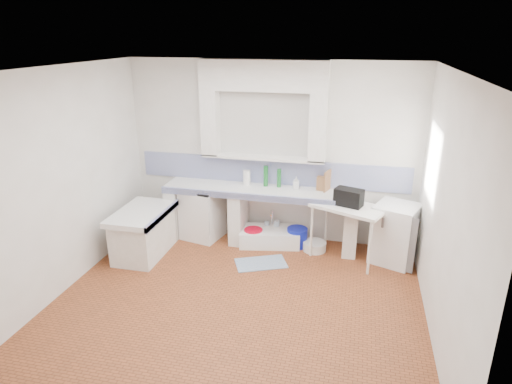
% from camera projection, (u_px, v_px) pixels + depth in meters
% --- Properties ---
extents(floor, '(4.50, 4.50, 0.00)m').
position_uv_depth(floor, '(238.00, 301.00, 5.55)').
color(floor, brown).
rests_on(floor, ground).
extents(ceiling, '(4.50, 4.50, 0.00)m').
position_uv_depth(ceiling, '(234.00, 69.00, 4.60)').
color(ceiling, white).
rests_on(ceiling, ground).
extents(wall_back, '(4.50, 0.00, 4.50)m').
position_uv_depth(wall_back, '(271.00, 153.00, 6.91)').
color(wall_back, white).
rests_on(wall_back, ground).
extents(wall_front, '(4.50, 0.00, 4.50)m').
position_uv_depth(wall_front, '(162.00, 289.00, 3.24)').
color(wall_front, white).
rests_on(wall_front, ground).
extents(wall_left, '(0.00, 4.50, 4.50)m').
position_uv_depth(wall_left, '(63.00, 182.00, 5.56)').
color(wall_left, white).
rests_on(wall_left, ground).
extents(wall_right, '(0.00, 4.50, 4.50)m').
position_uv_depth(wall_right, '(446.00, 213.00, 4.59)').
color(wall_right, white).
rests_on(wall_right, ground).
extents(alcove_mass, '(1.90, 0.25, 0.45)m').
position_uv_depth(alcove_mass, '(263.00, 75.00, 6.42)').
color(alcove_mass, white).
rests_on(alcove_mass, ground).
extents(window_frame, '(0.35, 0.86, 1.06)m').
position_uv_depth(window_frame, '(447.00, 164.00, 5.58)').
color(window_frame, '#362011').
rests_on(window_frame, ground).
extents(lace_valance, '(0.01, 0.84, 0.24)m').
position_uv_depth(lace_valance, '(439.00, 134.00, 5.49)').
color(lace_valance, white).
rests_on(lace_valance, ground).
extents(counter_slab, '(3.00, 0.60, 0.08)m').
position_uv_depth(counter_slab, '(260.00, 191.00, 6.84)').
color(counter_slab, white).
rests_on(counter_slab, ground).
extents(counter_lip, '(3.00, 0.04, 0.10)m').
position_uv_depth(counter_lip, '(256.00, 197.00, 6.58)').
color(counter_lip, navy).
rests_on(counter_lip, ground).
extents(counter_pier_left, '(0.20, 0.55, 0.82)m').
position_uv_depth(counter_pier_left, '(177.00, 210.00, 7.29)').
color(counter_pier_left, white).
rests_on(counter_pier_left, ground).
extents(counter_pier_mid, '(0.20, 0.55, 0.82)m').
position_uv_depth(counter_pier_mid, '(239.00, 216.00, 7.06)').
color(counter_pier_mid, white).
rests_on(counter_pier_mid, ground).
extents(counter_pier_right, '(0.20, 0.55, 0.82)m').
position_uv_depth(counter_pier_right, '(351.00, 227.00, 6.69)').
color(counter_pier_right, white).
rests_on(counter_pier_right, ground).
extents(peninsula_top, '(0.70, 1.10, 0.08)m').
position_uv_depth(peninsula_top, '(142.00, 213.00, 6.52)').
color(peninsula_top, white).
rests_on(peninsula_top, ground).
extents(peninsula_base, '(0.60, 1.00, 0.62)m').
position_uv_depth(peninsula_base, '(144.00, 235.00, 6.64)').
color(peninsula_base, white).
rests_on(peninsula_base, ground).
extents(peninsula_lip, '(0.04, 1.10, 0.10)m').
position_uv_depth(peninsula_lip, '(163.00, 215.00, 6.45)').
color(peninsula_lip, navy).
rests_on(peninsula_lip, ground).
extents(backsplash, '(4.27, 0.03, 0.40)m').
position_uv_depth(backsplash, '(270.00, 171.00, 7.00)').
color(backsplash, navy).
rests_on(backsplash, ground).
extents(stove, '(0.68, 0.67, 0.81)m').
position_uv_depth(stove, '(203.00, 213.00, 7.18)').
color(stove, white).
rests_on(stove, ground).
extents(sink, '(1.00, 0.66, 0.22)m').
position_uv_depth(sink, '(270.00, 237.00, 7.03)').
color(sink, white).
rests_on(sink, ground).
extents(side_table, '(1.15, 0.92, 0.04)m').
position_uv_depth(side_table, '(347.00, 232.00, 6.47)').
color(side_table, white).
rests_on(side_table, ground).
extents(fridge, '(0.73, 0.73, 0.87)m').
position_uv_depth(fridge, '(395.00, 234.00, 6.40)').
color(fridge, white).
rests_on(fridge, ground).
extents(bucket_red, '(0.33, 0.33, 0.27)m').
position_uv_depth(bucket_red, '(253.00, 237.00, 6.97)').
color(bucket_red, red).
rests_on(bucket_red, ground).
extents(bucket_orange, '(0.28, 0.28, 0.24)m').
position_uv_depth(bucket_orange, '(277.00, 240.00, 6.90)').
color(bucket_orange, '#E34322').
rests_on(bucket_orange, ground).
extents(bucket_blue, '(0.32, 0.32, 0.30)m').
position_uv_depth(bucket_blue, '(297.00, 237.00, 6.94)').
color(bucket_blue, '#0F1BB7').
rests_on(bucket_blue, ground).
extents(basin_white, '(0.41, 0.41, 0.14)m').
position_uv_depth(basin_white, '(314.00, 246.00, 6.83)').
color(basin_white, white).
rests_on(basin_white, ground).
extents(water_bottle_a, '(0.08, 0.08, 0.31)m').
position_uv_depth(water_bottle_a, '(267.00, 230.00, 7.17)').
color(water_bottle_a, silver).
rests_on(water_bottle_a, ground).
extents(water_bottle_b, '(0.12, 0.12, 0.34)m').
position_uv_depth(water_bottle_b, '(276.00, 231.00, 7.12)').
color(water_bottle_b, silver).
rests_on(water_bottle_b, ground).
extents(black_bag, '(0.44, 0.34, 0.24)m').
position_uv_depth(black_bag, '(349.00, 197.00, 6.29)').
color(black_bag, black).
rests_on(black_bag, side_table).
extents(green_bottle_a, '(0.08, 0.08, 0.32)m').
position_uv_depth(green_bottle_a, '(266.00, 176.00, 6.89)').
color(green_bottle_a, '#186626').
rests_on(green_bottle_a, counter_slab).
extents(green_bottle_b, '(0.08, 0.08, 0.29)m').
position_uv_depth(green_bottle_b, '(279.00, 178.00, 6.86)').
color(green_bottle_b, '#186626').
rests_on(green_bottle_b, counter_slab).
extents(knife_block, '(0.12, 0.11, 0.22)m').
position_uv_depth(knife_block, '(321.00, 183.00, 6.73)').
color(knife_block, '#94613B').
rests_on(knife_block, counter_slab).
extents(cutting_board, '(0.09, 0.22, 0.31)m').
position_uv_depth(cutting_board, '(327.00, 181.00, 6.69)').
color(cutting_board, '#94613B').
rests_on(cutting_board, counter_slab).
extents(paper_towel, '(0.15, 0.15, 0.23)m').
position_uv_depth(paper_towel, '(247.00, 178.00, 6.98)').
color(paper_towel, white).
rests_on(paper_towel, counter_slab).
extents(soap_bottle, '(0.10, 0.10, 0.19)m').
position_uv_depth(soap_bottle, '(296.00, 183.00, 6.80)').
color(soap_bottle, white).
rests_on(soap_bottle, counter_slab).
extents(rug, '(0.83, 0.67, 0.01)m').
position_uv_depth(rug, '(261.00, 263.00, 6.45)').
color(rug, '#385F86').
rests_on(rug, ground).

